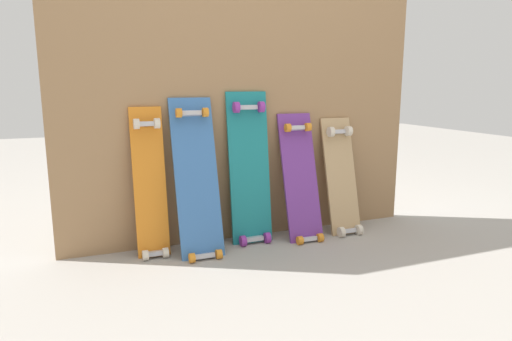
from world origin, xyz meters
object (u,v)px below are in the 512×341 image
object	(u,v)px
skateboard_natural	(342,181)
skateboard_teal	(250,174)
skateboard_orange	(150,189)
skateboard_purple	(301,183)
skateboard_blue	(197,184)

from	to	relation	value
skateboard_natural	skateboard_teal	bearing A→B (deg)	175.81
skateboard_orange	skateboard_purple	bearing A→B (deg)	-3.14
skateboard_blue	skateboard_teal	size ratio (longest dim) A/B	0.98
skateboard_teal	skateboard_natural	distance (m)	0.59
skateboard_purple	skateboard_natural	distance (m)	0.28
skateboard_natural	skateboard_blue	bearing A→B (deg)	-178.35
skateboard_orange	skateboard_blue	bearing A→B (deg)	-14.72
skateboard_orange	skateboard_blue	distance (m)	0.24
skateboard_orange	skateboard_teal	bearing A→B (deg)	0.68
skateboard_natural	skateboard_orange	bearing A→B (deg)	178.19
skateboard_orange	skateboard_purple	xyz separation A→B (m)	(0.86, -0.05, -0.03)
skateboard_purple	skateboard_natural	xyz separation A→B (m)	(0.28, 0.01, -0.01)
skateboard_blue	skateboard_orange	bearing A→B (deg)	165.28
skateboard_teal	skateboard_natural	world-z (taller)	skateboard_teal
skateboard_orange	skateboard_natural	bearing A→B (deg)	-1.81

